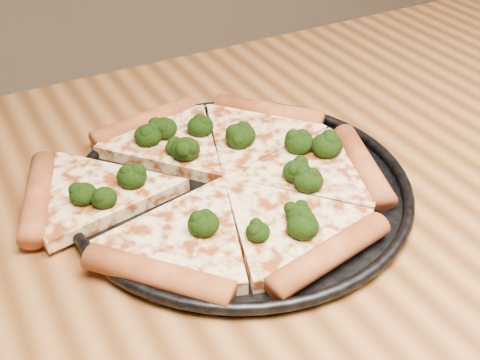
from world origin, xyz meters
TOP-DOWN VIEW (x-y plane):
  - dining_table at (0.00, 0.00)m, footprint 1.20×0.90m
  - pizza_pan at (-0.11, 0.11)m, footprint 0.35×0.35m
  - pizza at (-0.13, 0.12)m, footprint 0.38×0.34m
  - broccoli_florets at (-0.12, 0.13)m, footprint 0.29×0.25m

SIDE VIEW (x-z plane):
  - dining_table at x=0.00m, z-range 0.28..1.03m
  - pizza_pan at x=-0.11m, z-range 0.75..0.77m
  - pizza at x=-0.13m, z-range 0.75..0.78m
  - broccoli_florets at x=-0.12m, z-range 0.77..0.79m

